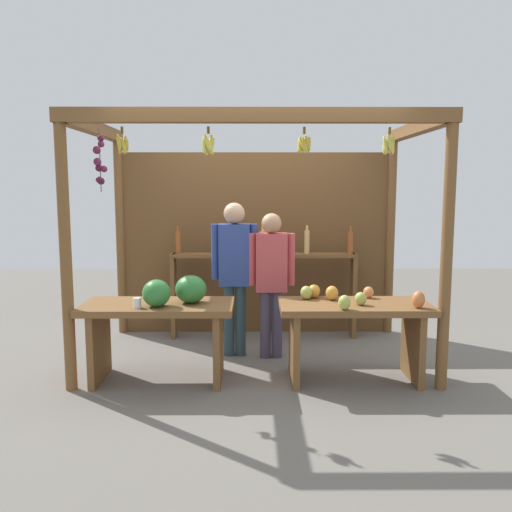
% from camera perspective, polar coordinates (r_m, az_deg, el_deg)
% --- Properties ---
extents(ground_plane, '(12.00, 12.00, 0.00)m').
position_cam_1_polar(ground_plane, '(5.70, -0.01, -10.64)').
color(ground_plane, slate).
rests_on(ground_plane, ground).
extents(market_stall, '(3.37, 1.98, 2.41)m').
position_cam_1_polar(market_stall, '(5.87, -0.08, 3.79)').
color(market_stall, brown).
rests_on(market_stall, ground).
extents(fruit_counter_left, '(1.37, 0.64, 0.97)m').
position_cam_1_polar(fruit_counter_left, '(4.92, -9.95, -6.34)').
color(fruit_counter_left, brown).
rests_on(fruit_counter_left, ground).
extents(fruit_counter_right, '(1.37, 0.66, 0.87)m').
position_cam_1_polar(fruit_counter_right, '(4.96, 10.42, -6.93)').
color(fruit_counter_right, brown).
rests_on(fruit_counter_right, ground).
extents(bottle_shelf_unit, '(2.16, 0.22, 1.34)m').
position_cam_1_polar(bottle_shelf_unit, '(6.20, 0.87, -1.71)').
color(bottle_shelf_unit, brown).
rests_on(bottle_shelf_unit, ground).
extents(vendor_man, '(0.48, 0.22, 1.61)m').
position_cam_1_polar(vendor_man, '(5.50, -2.32, -0.98)').
color(vendor_man, '#2A414A').
rests_on(vendor_man, ground).
extents(vendor_woman, '(0.48, 0.20, 1.50)m').
position_cam_1_polar(vendor_woman, '(5.45, 1.66, -1.82)').
color(vendor_woman, '#48435D').
rests_on(vendor_woman, ground).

